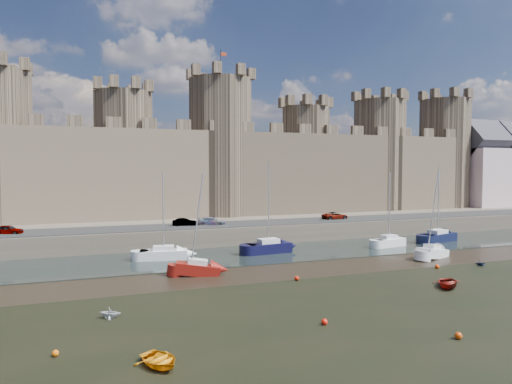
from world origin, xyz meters
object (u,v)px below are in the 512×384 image
car_2 (211,221)px  sailboat_4 (198,268)px  sailboat_1 (269,247)px  sailboat_0 (164,253)px  sailboat_2 (389,241)px  car_0 (8,230)px  sailboat_5 (432,252)px  car_1 (185,222)px  dinghy_0 (159,362)px  car_3 (335,216)px  sailboat_3 (438,236)px

car_2 → sailboat_4: (-6.18, -18.31, -2.32)m
sailboat_1 → sailboat_4: 13.48m
sailboat_0 → sailboat_2: (29.40, -1.72, 0.02)m
car_0 → sailboat_4: (19.09, -18.13, -2.33)m
car_2 → sailboat_4: bearing=-179.5°
sailboat_2 → car_2: bearing=142.4°
sailboat_1 → sailboat_0: bearing=172.5°
sailboat_1 → sailboat_2: size_ratio=1.13×
sailboat_1 → car_0: bearing=155.8°
car_2 → sailboat_5: 29.01m
car_1 → sailboat_5: sailboat_5 is taller
sailboat_1 → sailboat_5: size_ratio=1.10×
car_2 → sailboat_0: size_ratio=0.39×
car_2 → sailboat_1: bearing=-136.7°
car_2 → sailboat_4: sailboat_4 is taller
sailboat_5 → dinghy_0: (-34.22, -18.57, -0.43)m
car_2 → sailboat_0: sailboat_0 is taller
car_1 → dinghy_0: car_1 is taller
car_2 → sailboat_2: sailboat_2 is taller
sailboat_5 → dinghy_0: size_ratio=3.43×
car_3 → dinghy_0: (-32.59, -38.16, -2.77)m
dinghy_0 → sailboat_3: bearing=10.9°
sailboat_0 → sailboat_1: size_ratio=0.89×
car_3 → car_2: bearing=88.9°
car_2 → sailboat_5: (21.49, -19.36, -2.33)m
car_0 → sailboat_2: size_ratio=0.34×
car_0 → sailboat_0: bearing=-101.1°
car_1 → sailboat_2: bearing=-105.3°
car_2 → sailboat_3: size_ratio=0.36×
car_3 → sailboat_1: (-15.30, -10.39, -2.22)m
car_0 → car_3: car_3 is taller
car_0 → car_2: 25.27m
car_3 → dinghy_0: car_3 is taller
car_2 → sailboat_1: (4.55, -10.16, -2.20)m
sailboat_3 → sailboat_4: sailboat_3 is taller
car_2 → car_3: car_3 is taller
car_2 → car_3: size_ratio=0.94×
sailboat_5 → car_3: bearing=72.7°
sailboat_2 → sailboat_5: 7.89m
car_1 → car_2: 3.77m
sailboat_3 → sailboat_5: (-8.90, -9.07, -0.09)m
sailboat_1 → sailboat_3: 25.84m
sailboat_0 → sailboat_4: bearing=-67.1°
car_2 → car_3: 19.85m
car_0 → sailboat_1: bearing=-90.4°
sailboat_1 → car_2: bearing=108.5°
car_1 → car_3: 23.62m
car_2 → sailboat_0: 12.93m
car_3 → sailboat_3: sailboat_3 is taller
sailboat_2 → sailboat_4: size_ratio=0.98×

